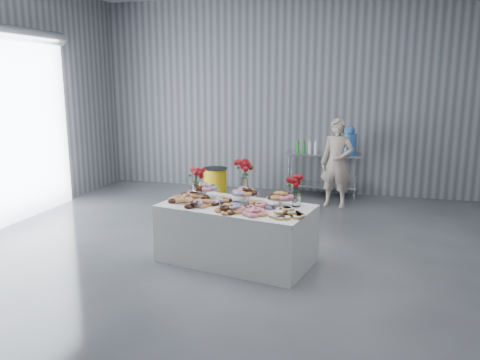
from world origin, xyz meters
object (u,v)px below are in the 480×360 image
object	(u,v)px
water_jug	(349,141)
trash_barrel	(215,184)
person	(337,163)
prep_table	(323,167)
display_table	(236,233)

from	to	relation	value
water_jug	trash_barrel	size ratio (longest dim) A/B	0.88
person	trash_barrel	bearing A→B (deg)	-167.64
person	trash_barrel	world-z (taller)	person
trash_barrel	prep_table	bearing A→B (deg)	20.75
display_table	trash_barrel	distance (m)	3.30
water_jug	person	bearing A→B (deg)	-105.38
display_table	water_jug	size ratio (longest dim) A/B	3.43
display_table	water_jug	world-z (taller)	water_jug
prep_table	trash_barrel	distance (m)	2.19
prep_table	person	bearing A→B (deg)	-64.86
display_table	person	bearing A→B (deg)	71.43
prep_table	trash_barrel	xyz separation A→B (m)	(-2.03, -0.77, -0.30)
trash_barrel	display_table	bearing A→B (deg)	-67.00
person	trash_barrel	size ratio (longest dim) A/B	2.62
display_table	prep_table	bearing A→B (deg)	79.03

